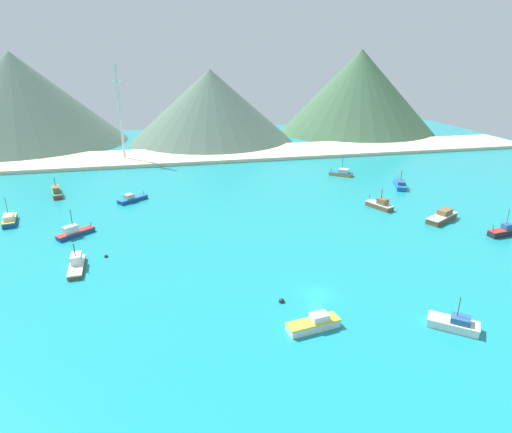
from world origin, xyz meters
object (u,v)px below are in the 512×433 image
at_px(fishing_boat_3, 74,232).
at_px(fishing_boat_10, 442,217).
at_px(fishing_boat_8, 314,324).
at_px(buoy_1, 106,256).
at_px(fishing_boat_13, 9,220).
at_px(radio_tower, 120,113).
at_px(fishing_boat_12, 342,173).
at_px(fishing_boat_7, 504,231).
at_px(fishing_boat_4, 132,199).
at_px(fishing_boat_2, 380,205).
at_px(buoy_0, 282,301).
at_px(fishing_boat_1, 77,264).
at_px(fishing_boat_0, 56,192).
at_px(fishing_boat_9, 400,184).
at_px(fishing_boat_11, 454,323).

xyz_separation_m(fishing_boat_3, fishing_boat_10, (80.69, -8.57, 0.04)).
bearing_deg(fishing_boat_8, buoy_1, 135.69).
distance_m(fishing_boat_13, radio_tower, 63.27).
bearing_deg(fishing_boat_12, fishing_boat_7, -74.70).
bearing_deg(fishing_boat_4, buoy_1, -95.57).
bearing_deg(fishing_boat_2, buoy_1, -167.58).
xyz_separation_m(fishing_boat_10, radio_tower, (-74.61, 76.63, 16.00)).
xyz_separation_m(fishing_boat_7, radio_tower, (-81.94, 87.10, 16.03)).
relative_size(fishing_boat_4, fishing_boat_10, 0.81).
height_order(fishing_boat_12, fishing_boat_13, fishing_boat_12).
bearing_deg(buoy_1, fishing_boat_7, -5.10).
xyz_separation_m(fishing_boat_2, radio_tower, (-64.67, 65.97, 15.96)).
xyz_separation_m(fishing_boat_7, buoy_0, (-52.56, -15.09, -0.73)).
bearing_deg(fishing_boat_8, fishing_boat_2, 53.19).
distance_m(fishing_boat_13, buoy_1, 32.21).
bearing_deg(fishing_boat_3, fishing_boat_13, 145.13).
bearing_deg(fishing_boat_2, fishing_boat_3, -178.31).
distance_m(fishing_boat_4, fishing_boat_7, 87.12).
height_order(fishing_boat_1, fishing_boat_12, fishing_boat_12).
height_order(fishing_boat_8, buoy_1, fishing_boat_8).
relative_size(fishing_boat_0, fishing_boat_13, 1.29).
height_order(fishing_boat_0, buoy_0, fishing_boat_0).
bearing_deg(radio_tower, fishing_boat_9, -32.56).
height_order(fishing_boat_1, fishing_boat_8, fishing_boat_1).
height_order(fishing_boat_8, fishing_boat_11, fishing_boat_11).
distance_m(fishing_boat_7, buoy_0, 54.69).
xyz_separation_m(fishing_boat_0, fishing_boat_1, (12.38, -46.23, -0.13)).
xyz_separation_m(fishing_boat_11, fishing_boat_12, (16.78, 78.87, 0.01)).
distance_m(fishing_boat_0, fishing_boat_10, 98.33).
height_order(fishing_boat_2, fishing_boat_8, fishing_boat_2).
relative_size(fishing_boat_1, fishing_boat_12, 1.15).
height_order(fishing_boat_2, fishing_boat_3, fishing_boat_3).
distance_m(fishing_boat_11, buoy_1, 60.07).
bearing_deg(buoy_1, fishing_boat_1, -140.63).
height_order(fishing_boat_11, radio_tower, radio_tower).
relative_size(fishing_boat_8, buoy_1, 11.34).
bearing_deg(fishing_boat_0, fishing_boat_11, -49.00).
distance_m(fishing_boat_2, fishing_boat_13, 86.64).
relative_size(fishing_boat_13, buoy_1, 11.07).
relative_size(fishing_boat_3, fishing_boat_8, 0.96).
xyz_separation_m(fishing_boat_8, fishing_boat_13, (-53.46, 52.44, 0.09)).
xyz_separation_m(fishing_boat_9, buoy_0, (-49.67, -51.71, -0.65)).
xyz_separation_m(fishing_boat_8, fishing_boat_12, (35.77, 74.73, 0.01)).
xyz_separation_m(fishing_boat_11, radio_tower, (-50.91, 113.87, 16.13)).
bearing_deg(fishing_boat_11, buoy_0, 151.50).
bearing_deg(fishing_boat_7, radio_tower, 133.25).
relative_size(fishing_boat_3, fishing_boat_7, 1.08).
bearing_deg(fishing_boat_13, buoy_1, -44.63).
distance_m(fishing_boat_2, fishing_boat_8, 54.66).
bearing_deg(fishing_boat_11, fishing_boat_8, 167.70).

